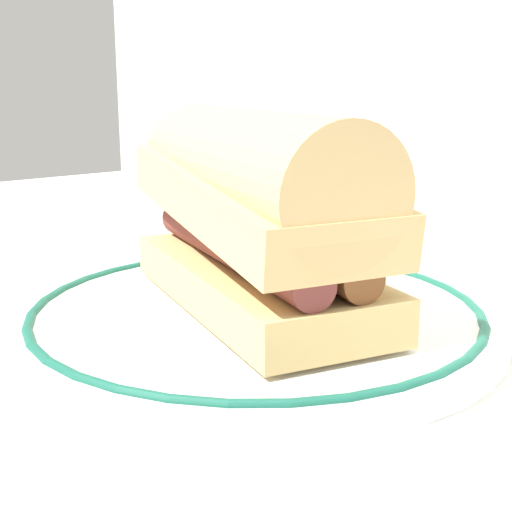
{
  "coord_description": "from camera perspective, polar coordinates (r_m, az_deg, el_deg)",
  "views": [
    {
      "loc": [
        0.3,
        -0.25,
        0.15
      ],
      "look_at": [
        -0.02,
        0.02,
        0.04
      ],
      "focal_mm": 49.66,
      "sensor_mm": 36.0,
      "label": 1
    }
  ],
  "objects": [
    {
      "name": "ground_plane",
      "position": [
        0.42,
        -0.27,
        -6.68
      ],
      "size": [
        1.5,
        1.5,
        0.0
      ],
      "primitive_type": "plane",
      "color": "silver"
    },
    {
      "name": "plate",
      "position": [
        0.44,
        0.0,
        -4.73
      ],
      "size": [
        0.3,
        0.3,
        0.01
      ],
      "color": "white",
      "rests_on": "ground_plane"
    },
    {
      "name": "sausage_sandwich",
      "position": [
        0.42,
        0.0,
        3.87
      ],
      "size": [
        0.22,
        0.14,
        0.12
      ],
      "rotation": [
        0.0,
        0.0,
        -0.26
      ],
      "color": "tan",
      "rests_on": "plate"
    }
  ]
}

